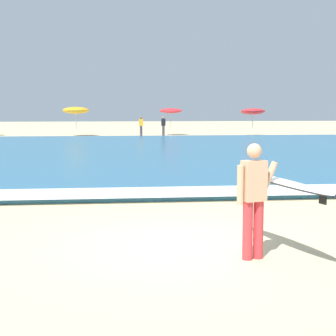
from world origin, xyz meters
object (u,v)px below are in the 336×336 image
surfer_with_board (267,190)px  beachgoer_near_row_left (163,126)px  beach_umbrella_1 (76,110)px  beach_umbrella_2 (171,111)px  beachgoer_near_row_mid (141,126)px  beach_umbrella_3 (253,111)px

surfer_with_board → beachgoer_near_row_left: size_ratio=1.50×
beach_umbrella_1 → beach_umbrella_2: 7.68m
surfer_with_board → beachgoer_near_row_mid: 34.04m
beach_umbrella_3 → beachgoer_near_row_left: (-7.13, 0.10, -1.11)m
beach_umbrella_2 → beach_umbrella_3: beach_umbrella_3 is taller
beach_umbrella_1 → beach_umbrella_3: size_ratio=1.03×
beach_umbrella_3 → beachgoer_near_row_left: size_ratio=1.43×
surfer_with_board → beachgoer_near_row_mid: bearing=89.8°
beachgoer_near_row_left → beachgoer_near_row_mid: bearing=-175.0°
beach_umbrella_2 → beach_umbrella_1: bearing=-174.0°
surfer_with_board → beach_umbrella_2: beach_umbrella_2 is taller
surfer_with_board → beach_umbrella_2: (2.66, 36.09, 0.98)m
surfer_with_board → beachgoer_near_row_mid: surfer_with_board is taller
beach_umbrella_3 → beachgoer_near_row_mid: beach_umbrella_3 is taller
beach_umbrella_2 → beachgoer_near_row_left: beach_umbrella_2 is taller
beach_umbrella_3 → beachgoer_near_row_mid: size_ratio=1.43×
beach_umbrella_2 → surfer_with_board: bearing=-94.2°
beach_umbrella_3 → beach_umbrella_2: bearing=162.4°
beachgoer_near_row_mid → surfer_with_board: bearing=-90.2°
surfer_with_board → beachgoer_near_row_left: 34.24m
beach_umbrella_1 → beach_umbrella_3: beach_umbrella_1 is taller
beach_umbrella_1 → beachgoer_near_row_left: (6.83, -1.10, -1.20)m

